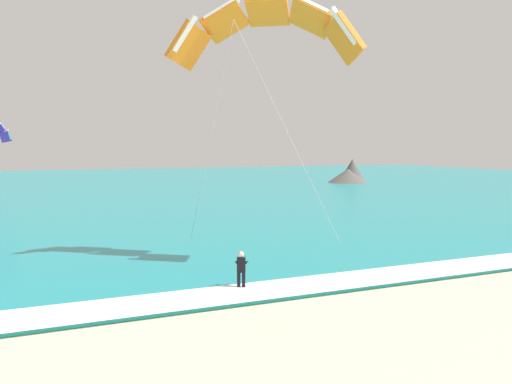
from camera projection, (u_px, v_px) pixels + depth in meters
sea at (108, 186)px, 74.45m from camera, size 200.00×120.00×0.20m
surf_foam at (290, 287)px, 20.40m from camera, size 200.00×2.31×0.04m
surfboard at (241, 292)px, 20.31m from camera, size 0.98×1.46×0.09m
kitesurfer at (241, 270)px, 20.25m from camera, size 0.66×0.65×1.69m
kite_primary at (266, 26)px, 24.29m from camera, size 8.06×6.47×11.85m
headland_right at (350, 174)px, 81.77m from camera, size 7.04×7.04×3.98m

